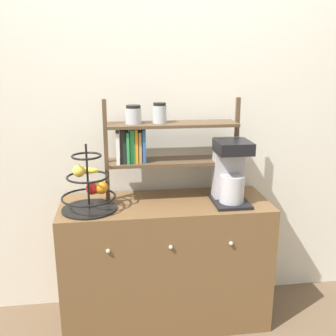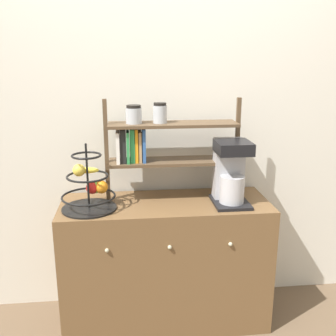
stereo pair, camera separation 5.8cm
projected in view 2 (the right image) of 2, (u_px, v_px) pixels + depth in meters
wall_back at (161, 112)px, 2.48m from camera, size 7.00×0.05×2.60m
sideboard at (165, 262)px, 2.46m from camera, size 1.25×0.49×0.79m
coffee_maker at (230, 172)px, 2.30m from camera, size 0.21×0.26×0.38m
fruit_stand at (90, 188)px, 2.23m from camera, size 0.31×0.31×0.38m
shelf_hutch at (155, 140)px, 2.32m from camera, size 0.81×0.20×0.61m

